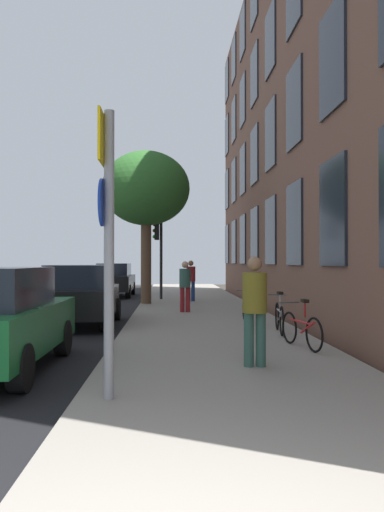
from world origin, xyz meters
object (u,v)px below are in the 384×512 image
Objects in this scene: pedestrian_0 at (255,304)px; traffic_light at (159,245)px; sign_post at (107,229)px; bicycle_0 at (301,329)px; bicycle_2 at (247,309)px; bicycle_1 at (279,317)px; tree_near at (146,190)px; car_1 at (80,295)px; pedestrian_1 at (185,283)px; pedestrian_2 at (191,278)px; car_2 at (115,279)px.

traffic_light is at bearing 97.24° from pedestrian_0.
sign_post is 4.88m from bicycle_0.
bicycle_0 is 3.91m from bicycle_2.
sign_post is 6.40m from bicycle_1.
pedestrian_0 is (2.20, -11.67, -3.40)m from tree_near.
car_1 is at bearing -104.37° from tree_near.
pedestrian_1 is at bearing 118.29° from bicycle_2.
bicycle_1 is 3.81m from pedestrian_0.
car_1 is (-3.68, 5.90, -0.24)m from pedestrian_0.
bicycle_0 is 0.97× the size of pedestrian_2.
sign_post reaches higher than pedestrian_0.
traffic_light is 2.10× the size of pedestrian_1.
pedestrian_2 is at bearing 64.47° from car_1.
sign_post is 0.83× the size of car_1.
car_2 is (-3.98, 17.20, -0.24)m from pedestrian_0.
traffic_light reaches higher than pedestrian_1.
pedestrian_0 is at bearing -58.09° from car_1.
pedestrian_0 reaches higher than bicycle_1.
traffic_light is 3.05m from tree_near.
bicycle_2 is 0.38× the size of car_2.
pedestrian_0 is at bearing -88.01° from pedestrian_2.
traffic_light is 8.38m from car_1.
sign_post is at bearing -84.12° from car_2.
sign_post is 15.63m from traffic_light.
pedestrian_0 is at bearing -79.34° from tree_near.
tree_near is at bearing -72.12° from car_2.
tree_near is at bearing 112.59° from pedestrian_1.
sign_post reaches higher than pedestrian_2.
sign_post reaches higher than bicycle_1.
car_1 and car_2 have the same top height.
bicycle_1 is at bearing -74.14° from traffic_light.
bicycle_1 is at bearing -69.30° from car_2.
car_2 reaches higher than bicycle_1.
car_2 is at bearing 91.55° from car_1.
bicycle_1 is at bearing -79.98° from pedestrian_2.
bicycle_0 is 16.42m from car_2.
car_2 is at bearing 108.19° from bicycle_0.
pedestrian_2 is at bearing -42.86° from traffic_light.
car_2 is at bearing 107.88° from tree_near.
sign_post is 19.07m from car_2.
bicycle_2 reaches higher than bicycle_0.
car_1 reaches higher than bicycle_0.
bicycle_1 is at bearing 58.89° from sign_post.
sign_post reaches higher than bicycle_2.
traffic_light is 0.83× the size of car_1.
sign_post is 2.06× the size of pedestrian_2.
bicycle_1 is 5.38m from car_1.
car_1 is at bearing 138.29° from bicycle_0.
pedestrian_1 is (1.22, 10.06, -1.06)m from sign_post.
pedestrian_0 is 1.02× the size of pedestrian_2.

